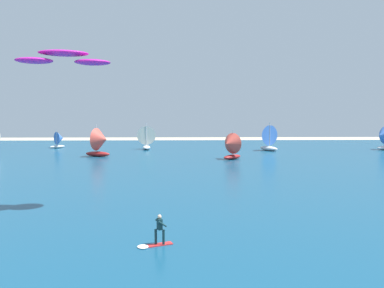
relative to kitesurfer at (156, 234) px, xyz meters
The scene contains 9 objects.
ocean 36.87m from the kitesurfer, 85.71° to the left, with size 160.00×90.00×0.10m, color navy.
kitesurfer is the anchor object (origin of this frame).
kite 15.02m from the kitesurfer, 130.57° to the left, with size 6.89×3.54×1.00m.
sailboat_trailing 67.12m from the kitesurfer, 53.65° to the left, with size 4.55×4.06×5.12m.
sailboat_mid_right 64.27m from the kitesurfer, 110.91° to the left, with size 3.25×3.18×3.65m.
sailboat_heeled_over 56.51m from the kitesurfer, 72.06° to the left, with size 4.26×4.78×5.33m.
sailboat_mid_left 57.12m from the kitesurfer, 95.32° to the left, with size 3.67×4.32×5.02m.
sailboat_outermost 40.30m from the kitesurfer, 77.41° to the left, with size 3.97×3.97×4.50m.
sailboat_leading 45.48m from the kitesurfer, 104.72° to the left, with size 4.60×4.10×5.17m.
Camera 1 is at (-1.43, -6.18, 7.28)m, focal length 37.91 mm.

